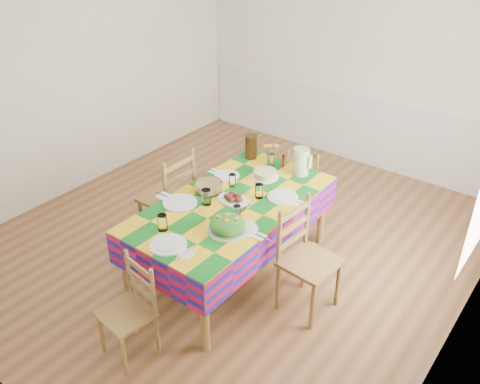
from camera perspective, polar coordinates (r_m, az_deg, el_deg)
name	(u,v)px	position (r m, az deg, el deg)	size (l,w,h in m)	color
room	(233,122)	(4.74, -0.79, 7.90)	(4.58, 5.08, 2.78)	brown
wainscot	(347,124)	(7.05, 11.93, 7.46)	(4.41, 0.06, 0.92)	white
dining_table	(232,210)	(4.62, -0.96, -2.05)	(1.07, 2.00, 0.78)	brown
setting_near_head	(167,237)	(4.11, -8.23, -4.99)	(0.48, 0.32, 0.14)	white
setting_left_near	(189,200)	(4.55, -5.76, -0.95)	(0.56, 0.33, 0.15)	white
setting_left_far	(228,177)	(4.92, -1.32, 1.70)	(0.46, 0.27, 0.12)	white
setting_right_near	(242,223)	(4.24, 0.19, -3.48)	(0.46, 0.27, 0.12)	white
setting_right_far	(275,195)	(4.63, 3.93, -0.34)	(0.53, 0.31, 0.14)	white
meat_platter	(233,198)	(4.58, -0.77, -0.71)	(0.32, 0.23, 0.06)	white
salad_platter	(228,225)	(4.16, -1.41, -3.76)	(0.34, 0.34, 0.14)	white
pasta_bowl	(209,186)	(4.73, -3.55, 0.62)	(0.26, 0.26, 0.09)	white
cake	(265,174)	(4.95, 2.84, 2.00)	(0.27, 0.27, 0.07)	white
serving_utensils	(238,211)	(4.44, -0.20, -2.12)	(0.14, 0.31, 0.01)	black
flower_vase	(271,156)	(5.14, 3.47, 4.01)	(0.16, 0.13, 0.26)	white
hot_sauce	(283,161)	(5.15, 4.88, 3.51)	(0.03, 0.03, 0.14)	red
green_pitcher	(301,162)	(5.00, 6.89, 3.42)	(0.16, 0.16, 0.27)	#ABC88D
tea_pitcher	(251,147)	(5.29, 1.25, 5.11)	(0.13, 0.13, 0.25)	black
name_card	(154,252)	(4.01, -9.68, -6.62)	(0.08, 0.03, 0.02)	white
chair_near	(130,311)	(4.08, -12.20, -12.93)	(0.42, 0.41, 0.85)	brown
chair_far	(303,182)	(5.65, 7.12, 1.09)	(0.46, 0.45, 0.85)	brown
chair_left	(170,199)	(5.16, -7.86, -0.73)	(0.45, 0.47, 1.06)	brown
chair_right	(306,260)	(4.37, 7.37, -7.54)	(0.46, 0.48, 1.01)	brown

